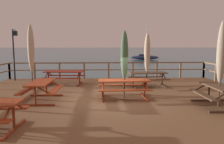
# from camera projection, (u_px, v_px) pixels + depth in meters

# --- Properties ---
(ground_plane) EXTENTS (600.00, 600.00, 0.00)m
(ground_plane) POSITION_uv_depth(u_px,v_px,m) (113.00, 116.00, 9.20)
(ground_plane) COLOR #2D5B6B
(wooden_deck) EXTENTS (13.32, 11.27, 0.79)m
(wooden_deck) POSITION_uv_depth(u_px,v_px,m) (113.00, 107.00, 9.15)
(wooden_deck) COLOR brown
(wooden_deck) RESTS_ON ground
(railing_waterside_far) EXTENTS (13.12, 0.10, 1.09)m
(railing_waterside_far) POSITION_uv_depth(u_px,v_px,m) (109.00, 67.00, 14.44)
(railing_waterside_far) COLOR brown
(railing_waterside_far) RESTS_ON wooden_deck
(picnic_table_mid_left) EXTENTS (2.16, 1.44, 0.78)m
(picnic_table_mid_left) POSITION_uv_depth(u_px,v_px,m) (124.00, 85.00, 9.08)
(picnic_table_mid_left) COLOR #993819
(picnic_table_mid_left) RESTS_ON wooden_deck
(picnic_table_back_right) EXTENTS (1.45, 1.91, 0.78)m
(picnic_table_back_right) POSITION_uv_depth(u_px,v_px,m) (219.00, 91.00, 7.78)
(picnic_table_back_right) COLOR brown
(picnic_table_back_right) RESTS_ON wooden_deck
(picnic_table_mid_right) EXTENTS (2.24, 1.58, 0.78)m
(picnic_table_mid_right) POSITION_uv_depth(u_px,v_px,m) (64.00, 75.00, 12.19)
(picnic_table_mid_right) COLOR maroon
(picnic_table_mid_right) RESTS_ON wooden_deck
(picnic_table_front_right) EXTENTS (2.09, 1.56, 0.78)m
(picnic_table_front_right) POSITION_uv_depth(u_px,v_px,m) (148.00, 76.00, 11.62)
(picnic_table_front_right) COLOR brown
(picnic_table_front_right) RESTS_ON wooden_deck
(picnic_table_mid_centre) EXTENTS (1.42, 1.95, 0.78)m
(picnic_table_mid_centre) POSITION_uv_depth(u_px,v_px,m) (41.00, 87.00, 8.64)
(picnic_table_mid_centre) COLOR #993819
(picnic_table_mid_centre) RESTS_ON wooden_deck
(patio_umbrella_tall_back_right) EXTENTS (0.32, 0.32, 2.81)m
(patio_umbrella_tall_back_right) POSITION_uv_depth(u_px,v_px,m) (124.00, 55.00, 8.98)
(patio_umbrella_tall_back_right) COLOR #4C3828
(patio_umbrella_tall_back_right) RESTS_ON wooden_deck
(patio_umbrella_tall_mid_right) EXTENTS (0.32, 0.32, 3.05)m
(patio_umbrella_tall_mid_right) POSITION_uv_depth(u_px,v_px,m) (222.00, 53.00, 7.60)
(patio_umbrella_tall_mid_right) COLOR #4C3828
(patio_umbrella_tall_mid_right) RESTS_ON wooden_deck
(patio_umbrella_short_back) EXTENTS (0.32, 0.32, 3.23)m
(patio_umbrella_short_back) POSITION_uv_depth(u_px,v_px,m) (31.00, 48.00, 10.56)
(patio_umbrella_short_back) COLOR #4C3828
(patio_umbrella_short_back) RESTS_ON wooden_deck
(patio_umbrella_tall_front) EXTENTS (0.32, 0.32, 2.85)m
(patio_umbrella_tall_front) POSITION_uv_depth(u_px,v_px,m) (147.00, 53.00, 11.40)
(patio_umbrella_tall_front) COLOR #4C3828
(patio_umbrella_tall_front) RESTS_ON wooden_deck
(lamp_post_hooked) EXTENTS (0.48, 0.58, 3.20)m
(lamp_post_hooked) POSITION_uv_depth(u_px,v_px,m) (14.00, 47.00, 13.30)
(lamp_post_hooked) COLOR black
(lamp_post_hooked) RESTS_ON wooden_deck
(sailboat_distant) EXTENTS (6.17, 2.49, 7.72)m
(sailboat_distant) POSITION_uv_depth(u_px,v_px,m) (145.00, 57.00, 46.08)
(sailboat_distant) COLOR navy
(sailboat_distant) RESTS_ON ground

